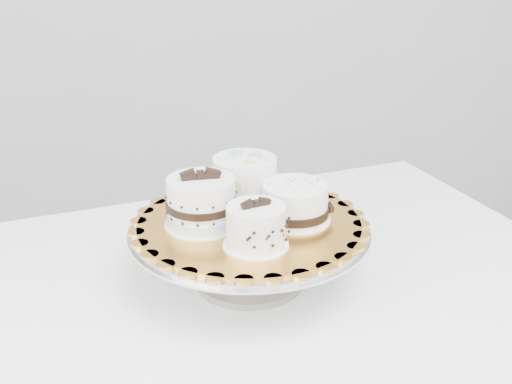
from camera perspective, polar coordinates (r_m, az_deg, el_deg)
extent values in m
cube|color=white|center=(1.13, -0.79, -8.39)|extent=(1.31, 1.00, 0.04)
cube|color=white|center=(1.81, 11.50, -9.80)|extent=(0.06, 0.06, 0.71)
cylinder|color=gray|center=(1.11, -0.58, -7.69)|extent=(0.18, 0.18, 0.01)
cylinder|color=gray|center=(1.09, -0.59, -5.74)|extent=(0.12, 0.12, 0.10)
cylinder|color=silver|center=(1.06, -0.60, -3.18)|extent=(0.39, 0.39, 0.01)
cylinder|color=silver|center=(1.06, -0.60, -3.34)|extent=(0.40, 0.40, 0.00)
cylinder|color=orange|center=(1.06, -0.61, -2.78)|extent=(0.42, 0.42, 0.01)
cylinder|color=white|center=(0.98, -0.01, -4.71)|extent=(0.10, 0.10, 0.00)
cylinder|color=white|center=(0.97, -0.01, -2.99)|extent=(0.11, 0.11, 0.06)
cylinder|color=white|center=(1.05, -4.81, -2.81)|extent=(0.12, 0.12, 0.00)
cylinder|color=white|center=(1.03, -4.88, -0.81)|extent=(0.11, 0.11, 0.08)
cylinder|color=silver|center=(1.05, -4.83, -2.29)|extent=(0.11, 0.11, 0.02)
cylinder|color=black|center=(1.04, -4.87, -0.99)|extent=(0.12, 0.12, 0.01)
cylinder|color=white|center=(1.13, -0.98, -0.75)|extent=(0.12, 0.12, 0.00)
cylinder|color=white|center=(1.12, -1.00, 1.15)|extent=(0.14, 0.14, 0.08)
cylinder|color=white|center=(1.07, 3.44, -2.36)|extent=(0.12, 0.12, 0.00)
cylinder|color=white|center=(1.05, 3.48, -0.84)|extent=(0.12, 0.12, 0.06)
cylinder|color=black|center=(1.06, 3.46, -1.60)|extent=(0.11, 0.11, 0.01)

